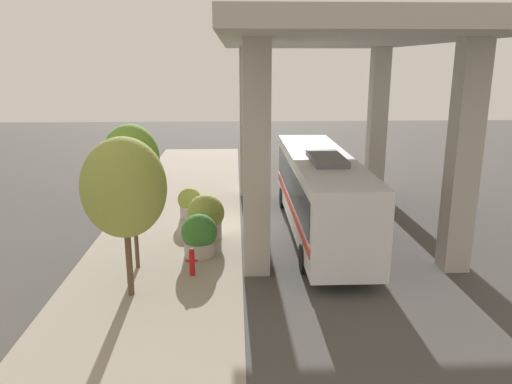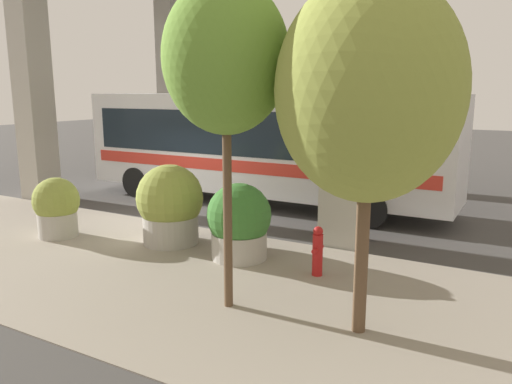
% 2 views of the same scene
% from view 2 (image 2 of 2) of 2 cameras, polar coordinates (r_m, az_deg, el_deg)
% --- Properties ---
extents(ground_plane, '(80.00, 80.00, 0.00)m').
position_cam_2_polar(ground_plane, '(14.04, -11.58, -3.20)').
color(ground_plane, '#474442').
rests_on(ground_plane, ground).
extents(sidewalk_strip, '(6.00, 40.00, 0.02)m').
position_cam_2_polar(sidewalk_strip, '(12.03, -20.97, -6.18)').
color(sidewalk_strip, gray).
rests_on(sidewalk_strip, ground).
extents(bus, '(2.59, 11.80, 3.65)m').
position_cam_2_polar(bus, '(15.52, 0.58, 5.85)').
color(bus, silver).
rests_on(bus, ground).
extents(fire_hydrant, '(0.41, 0.20, 0.99)m').
position_cam_2_polar(fire_hydrant, '(9.64, 7.05, -6.73)').
color(fire_hydrant, '#B21919').
rests_on(fire_hydrant, ground).
extents(planter_front, '(1.10, 1.10, 1.47)m').
position_cam_2_polar(planter_front, '(12.97, -21.82, -1.62)').
color(planter_front, '#ADA89E').
rests_on(planter_front, ground).
extents(planter_middle, '(1.36, 1.36, 1.63)m').
position_cam_2_polar(planter_middle, '(10.47, -1.93, -3.54)').
color(planter_middle, '#ADA89E').
rests_on(planter_middle, ground).
extents(planter_back, '(1.53, 1.53, 1.87)m').
position_cam_2_polar(planter_back, '(11.65, -9.78, -1.50)').
color(planter_back, '#ADA89E').
rests_on(planter_back, ground).
extents(street_tree_near, '(2.55, 2.55, 5.04)m').
position_cam_2_polar(street_tree_near, '(6.99, 12.77, 11.20)').
color(street_tree_near, brown).
rests_on(street_tree_near, ground).
extents(street_tree_far, '(1.92, 1.92, 5.14)m').
position_cam_2_polar(street_tree_far, '(7.74, -3.47, 14.94)').
color(street_tree_far, brown).
rests_on(street_tree_far, ground).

